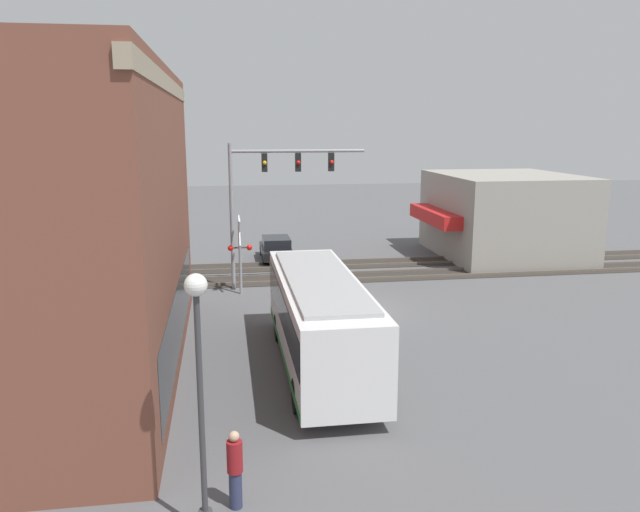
{
  "coord_description": "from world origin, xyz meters",
  "views": [
    {
      "loc": [
        -26.2,
        5.85,
        8.06
      ],
      "look_at": [
        2.82,
        1.37,
        1.91
      ],
      "focal_mm": 35.0,
      "sensor_mm": 36.0,
      "label": 1
    }
  ],
  "objects": [
    {
      "name": "traffic_signal_gantry",
      "position": [
        4.59,
        3.56,
        5.32
      ],
      "size": [
        0.42,
        6.73,
        7.24
      ],
      "color": "gray",
      "rests_on": "ground"
    },
    {
      "name": "streetlamp",
      "position": [
        -14.79,
        6.42,
        3.2
      ],
      "size": [
        0.44,
        0.44,
        5.39
      ],
      "color": "#38383A",
      "rests_on": "ground"
    },
    {
      "name": "parked_car_black",
      "position": [
        11.22,
        2.8,
        0.65
      ],
      "size": [
        4.21,
        1.82,
        1.4
      ],
      "color": "black",
      "rests_on": "ground"
    },
    {
      "name": "crossing_signal",
      "position": [
        3.51,
        5.17,
        2.3
      ],
      "size": [
        1.41,
        1.18,
        3.81
      ],
      "color": "gray",
      "rests_on": "ground"
    },
    {
      "name": "city_bus",
      "position": [
        -6.39,
        2.8,
        1.74
      ],
      "size": [
        10.22,
        2.59,
        3.16
      ],
      "color": "white",
      "rests_on": "ground"
    },
    {
      "name": "shop_building",
      "position": [
        10.3,
        -11.4,
        2.56
      ],
      "size": [
        9.43,
        9.09,
        5.12
      ],
      "color": "gray",
      "rests_on": "ground"
    },
    {
      "name": "pedestrian_by_lamp",
      "position": [
        -14.02,
        5.8,
        0.91
      ],
      "size": [
        0.34,
        0.34,
        1.77
      ],
      "color": "#2D3351",
      "rests_on": "ground"
    },
    {
      "name": "ground_plane",
      "position": [
        0.0,
        0.0,
        0.0
      ],
      "size": [
        120.0,
        120.0,
        0.0
      ],
      "primitive_type": "plane",
      "color": "#565659"
    },
    {
      "name": "rail_track_far",
      "position": [
        9.2,
        0.0,
        0.03
      ],
      "size": [
        2.6,
        60.0,
        0.15
      ],
      "color": "#332D28",
      "rests_on": "ground"
    },
    {
      "name": "brick_building",
      "position": [
        -5.29,
        11.49,
        4.95
      ],
      "size": [
        16.64,
        8.05,
        9.9
      ],
      "color": "brown",
      "rests_on": "ground"
    },
    {
      "name": "rail_track_near",
      "position": [
        6.0,
        0.0,
        0.03
      ],
      "size": [
        2.6,
        60.0,
        0.15
      ],
      "color": "#332D28",
      "rests_on": "ground"
    }
  ]
}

